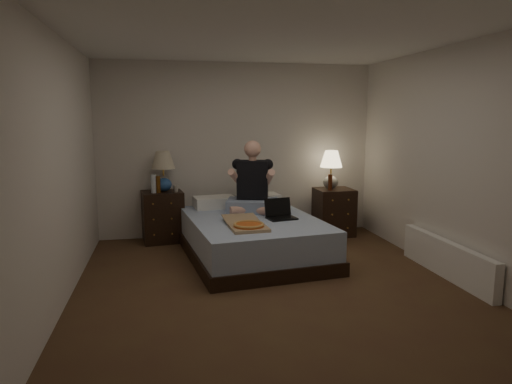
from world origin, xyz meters
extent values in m
cube|color=brown|center=(0.00, 0.00, 0.00)|extent=(4.00, 4.50, 0.00)
cube|color=white|center=(0.00, 0.00, 2.50)|extent=(4.00, 4.50, 0.00)
cube|color=silver|center=(0.00, 2.25, 1.25)|extent=(4.00, 0.00, 2.50)
cube|color=silver|center=(0.00, -2.25, 1.25)|extent=(4.00, 0.00, 2.50)
cube|color=silver|center=(-2.00, 0.00, 1.25)|extent=(0.00, 4.50, 2.50)
cube|color=silver|center=(2.00, 0.00, 1.25)|extent=(0.00, 4.50, 2.50)
cube|color=#5779AE|center=(-0.01, 1.07, 0.25)|extent=(1.73, 2.16, 0.50)
cube|color=black|center=(-1.10, 2.05, 0.35)|extent=(0.60, 0.55, 0.71)
cube|color=black|center=(1.38, 1.90, 0.34)|extent=(0.54, 0.48, 0.69)
cylinder|color=silver|center=(-1.21, 1.95, 0.83)|extent=(0.07, 0.07, 0.25)
cylinder|color=#B4B5B0|center=(-0.91, 1.94, 0.76)|extent=(0.07, 0.07, 0.10)
cylinder|color=#60360D|center=(-1.15, 1.96, 0.82)|extent=(0.06, 0.06, 0.23)
cylinder|color=#56210C|center=(1.27, 1.79, 0.80)|extent=(0.06, 0.06, 0.23)
cube|color=white|center=(1.93, -0.06, 0.20)|extent=(0.10, 1.60, 0.40)
camera|label=1|loc=(-1.06, -4.34, 1.73)|focal=32.00mm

